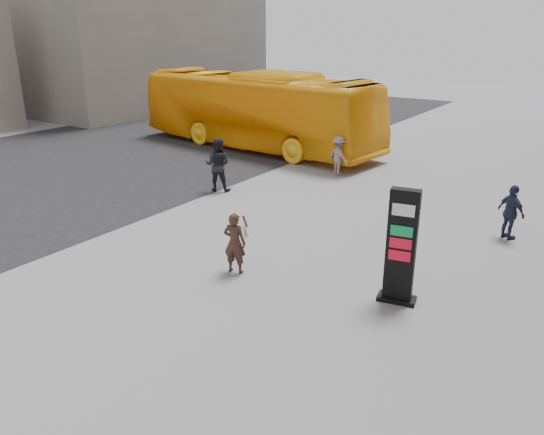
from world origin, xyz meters
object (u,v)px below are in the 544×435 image
Objects in this scene: pedestrian_a at (218,165)px; info_pylon at (401,247)px; bus at (256,110)px; pedestrian_c at (511,212)px; woman at (235,242)px; pedestrian_b at (339,156)px.

info_pylon is at bearing 129.77° from pedestrian_a.
pedestrian_c is (12.87, -5.74, -1.05)m from bus.
bus is at bearing -70.16° from woman.
pedestrian_c is (9.73, 0.97, -0.18)m from pedestrian_a.
woman is 14.16m from bus.
pedestrian_b reaches higher than woman.
woman is 7.84m from pedestrian_c.
pedestrian_b reaches higher than pedestrian_c.
info_pylon is at bearing 148.11° from pedestrian_b.
woman is 9.61m from pedestrian_b.
info_pylon is 3.92m from woman.
pedestrian_b is 7.86m from pedestrian_c.
info_pylon is 1.32× the size of pedestrian_a.
info_pylon is at bearing -126.51° from bus.
woman is at bearing -139.65° from bus.
bus reaches higher than info_pylon.
bus is 7.46m from pedestrian_a.
info_pylon is 1.62× the size of pedestrian_b.
pedestrian_a is 1.22× the size of pedestrian_b.
info_pylon is at bearing 178.46° from woman.
pedestrian_a is 5.08m from pedestrian_b.
woman is 0.97× the size of pedestrian_b.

